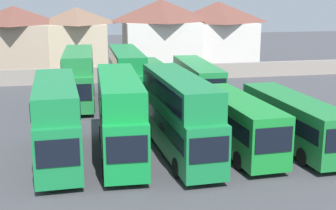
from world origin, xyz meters
The scene contains 15 objects.
ground centered at (0.00, 18.00, 0.00)m, with size 140.00×140.00×0.00m, color #424247.
depot_boundary_wall centered at (0.00, 25.51, 0.90)m, with size 56.00×0.50×1.80m, color gray.
bus_1 centered at (-7.42, 0.06, 2.77)m, with size 2.85×10.39×4.92m.
bus_2 centered at (-3.60, 0.28, 2.86)m, with size 2.80×11.04×5.09m.
bus_3 centered at (0.08, -0.10, 2.83)m, with size 2.91×11.59×5.04m.
bus_4 centered at (3.88, -0.28, 2.00)m, with size 2.98×10.23×3.51m.
bus_5 centered at (7.83, -0.15, 1.90)m, with size 2.98×11.23×3.32m.
bus_6 centered at (-5.84, 15.29, 2.77)m, with size 3.00×11.09×4.91m.
bus_7 centered at (-1.40, 15.56, 2.72)m, with size 2.71×11.72×4.83m.
bus_8 centered at (1.06, 15.37, 1.96)m, with size 2.83×10.62×3.44m.
bus_9 centered at (5.41, 15.39, 1.98)m, with size 2.85×11.85×3.46m.
house_terrace_left centered at (-13.35, 34.00, 4.32)m, with size 8.81×8.40×8.47m.
house_terrace_centre centered at (-5.64, 34.16, 4.21)m, with size 7.54×8.14×8.26m.
house_terrace_right centered at (5.40, 34.04, 4.73)m, with size 10.32×7.16×9.26m.
house_terrace_far_right centered at (13.81, 35.67, 4.54)m, with size 10.69×6.89×8.88m.
Camera 1 is at (-6.22, -27.61, 10.02)m, focal length 49.78 mm.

